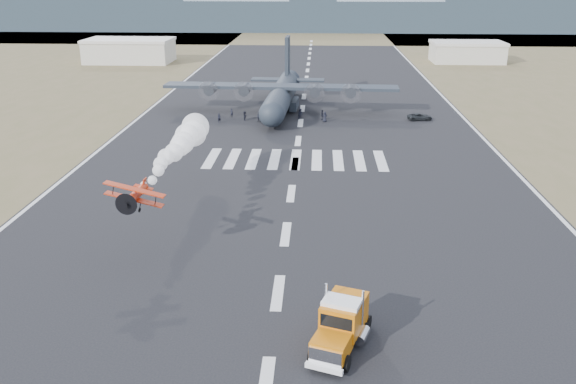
# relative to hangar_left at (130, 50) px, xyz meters

# --- Properties ---
(scrub_far) EXTENTS (500.00, 80.00, 0.00)m
(scrub_far) POSITION_rel_hangar_left_xyz_m (52.00, 85.00, -3.41)
(scrub_far) COLOR brown
(scrub_far) RESTS_ON ground
(runway_markings) EXTENTS (60.00, 260.00, 0.01)m
(runway_markings) POSITION_rel_hangar_left_xyz_m (52.00, -85.00, -3.40)
(runway_markings) COLOR silver
(runway_markings) RESTS_ON ground
(ridge_seg_b) EXTENTS (150.00, 50.00, 15.00)m
(ridge_seg_b) POSITION_rel_hangar_left_xyz_m (-78.00, 115.00, 4.09)
(ridge_seg_b) COLOR gray
(ridge_seg_b) RESTS_ON ground
(ridge_seg_c) EXTENTS (150.00, 50.00, 17.00)m
(ridge_seg_c) POSITION_rel_hangar_left_xyz_m (-13.00, 115.00, 5.09)
(ridge_seg_c) COLOR gray
(ridge_seg_c) RESTS_ON ground
(ridge_seg_d) EXTENTS (150.00, 50.00, 13.00)m
(ridge_seg_d) POSITION_rel_hangar_left_xyz_m (52.00, 115.00, 3.09)
(ridge_seg_d) COLOR gray
(ridge_seg_d) RESTS_ON ground
(ridge_seg_e) EXTENTS (150.00, 50.00, 15.00)m
(ridge_seg_e) POSITION_rel_hangar_left_xyz_m (117.00, 115.00, 4.09)
(ridge_seg_e) COLOR gray
(ridge_seg_e) RESTS_ON ground
(hangar_left) EXTENTS (24.50, 14.50, 6.70)m
(hangar_left) POSITION_rel_hangar_left_xyz_m (0.00, 0.00, 0.00)
(hangar_left) COLOR #B2AE9E
(hangar_left) RESTS_ON ground
(hangar_right) EXTENTS (20.50, 12.50, 5.90)m
(hangar_right) POSITION_rel_hangar_left_xyz_m (98.00, 5.00, -0.40)
(hangar_right) COLOR #B2AE9E
(hangar_right) RESTS_ON ground
(semi_truck) EXTENTS (4.90, 8.44, 3.73)m
(semi_truck) POSITION_rel_hangar_left_xyz_m (56.98, -140.35, -1.58)
(semi_truck) COLOR black
(semi_truck) RESTS_ON ground
(aerobatic_biplane) EXTENTS (5.50, 4.99, 2.66)m
(aerobatic_biplane) POSITION_rel_hangar_left_xyz_m (38.71, -126.93, 2.74)
(aerobatic_biplane) COLOR red
(smoke_trail) EXTENTS (3.51, 23.64, 3.51)m
(smoke_trail) POSITION_rel_hangar_left_xyz_m (39.34, -107.28, 2.90)
(smoke_trail) COLOR white
(transport_aircraft) EXTENTS (43.66, 35.95, 12.62)m
(transport_aircraft) POSITION_rel_hangar_left_xyz_m (48.06, -62.62, -0.16)
(transport_aircraft) COLOR #1F252E
(transport_aircraft) RESTS_ON ground
(support_vehicle) EXTENTS (4.61, 2.62, 1.21)m
(support_vehicle) POSITION_rel_hangar_left_xyz_m (73.25, -69.73, -2.80)
(support_vehicle) COLOR black
(support_vehicle) RESTS_ON ground
(crew_a) EXTENTS (0.78, 0.74, 1.65)m
(crew_a) POSITION_rel_hangar_left_xyz_m (37.69, -73.35, -2.58)
(crew_a) COLOR black
(crew_a) RESTS_ON ground
(crew_b) EXTENTS (0.85, 1.02, 1.79)m
(crew_b) POSITION_rel_hangar_left_xyz_m (51.80, -70.09, -2.51)
(crew_b) COLOR black
(crew_b) RESTS_ON ground
(crew_c) EXTENTS (1.13, 1.00, 1.62)m
(crew_c) POSITION_rel_hangar_left_xyz_m (51.82, -68.72, -2.60)
(crew_c) COLOR black
(crew_c) RESTS_ON ground
(crew_d) EXTENTS (0.65, 1.12, 1.83)m
(crew_d) POSITION_rel_hangar_left_xyz_m (55.78, -70.47, -2.49)
(crew_d) COLOR black
(crew_d) RESTS_ON ground
(crew_e) EXTENTS (0.94, 0.62, 1.84)m
(crew_e) POSITION_rel_hangar_left_xyz_m (56.25, -72.02, -2.49)
(crew_e) COLOR black
(crew_e) RESTS_ON ground
(crew_f) EXTENTS (1.02, 1.60, 1.64)m
(crew_f) POSITION_rel_hangar_left_xyz_m (41.98, -71.45, -2.59)
(crew_f) COLOR black
(crew_f) RESTS_ON ground
(crew_g) EXTENTS (0.71, 0.66, 1.55)m
(crew_g) POSITION_rel_hangar_left_xyz_m (39.28, -68.91, -2.63)
(crew_g) COLOR black
(crew_g) RESTS_ON ground
(crew_h) EXTENTS (1.03, 0.87, 1.82)m
(crew_h) POSITION_rel_hangar_left_xyz_m (44.66, -72.45, -2.50)
(crew_h) COLOR black
(crew_h) RESTS_ON ground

